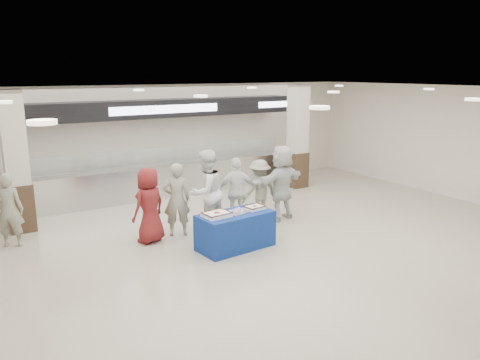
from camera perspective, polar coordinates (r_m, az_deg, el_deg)
ground at (r=9.50m, az=3.72°, el=-9.04°), size 14.00×14.00×0.00m
serving_line at (r=13.76m, az=-9.35°, el=2.82°), size 8.70×0.85×2.80m
column_left at (r=11.58m, az=-25.62°, el=1.63°), size 0.55×0.55×3.20m
column_right at (r=14.71m, az=7.03°, el=5.02°), size 0.55×0.55×3.20m
display_table at (r=9.69m, az=-0.57°, el=-6.18°), size 1.61×0.91×0.75m
sheet_cake_left at (r=9.34m, az=-2.85°, el=-4.18°), size 0.55×0.45×0.11m
sheet_cake_right at (r=9.84m, az=1.78°, el=-3.32°), size 0.44×0.36×0.09m
cupcake_tray at (r=9.59m, az=-0.28°, el=-3.82°), size 0.48×0.41×0.07m
civilian_maroon at (r=10.09m, az=-11.01°, el=-3.05°), size 0.93×0.77×1.62m
soldier_a at (r=10.39m, az=-7.73°, el=-2.38°), size 0.70×0.57×1.64m
chef_tall at (r=10.46m, az=-4.18°, el=-1.47°), size 1.10×0.97×1.90m
chef_short at (r=11.04m, az=-0.40°, el=-1.39°), size 1.02×0.64×1.62m
soldier_b at (r=11.52m, az=2.39°, el=-1.15°), size 0.99×0.60×1.48m
civilian_white at (r=11.45m, az=5.08°, el=-0.33°), size 1.79×0.87×1.85m
soldier_bg at (r=10.79m, az=-26.34°, el=-3.27°), size 0.68×0.58×1.57m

